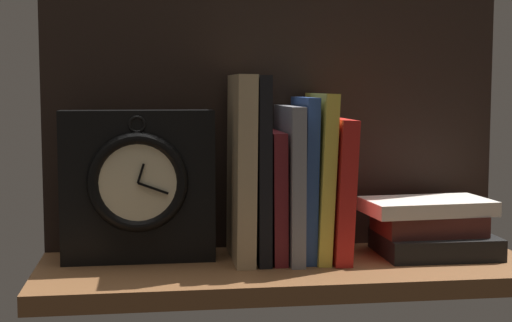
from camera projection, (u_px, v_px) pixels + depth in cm
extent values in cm
cube|color=brown|center=(288.00, 271.00, 104.38)|extent=(68.46, 24.77, 2.50)
cube|color=black|center=(275.00, 121.00, 114.00)|extent=(68.46, 1.20, 38.04)
cube|color=tan|center=(241.00, 168.00, 105.46)|extent=(2.90, 13.93, 25.88)
cube|color=black|center=(259.00, 168.00, 105.81)|extent=(1.74, 13.62, 25.75)
cube|color=maroon|center=(273.00, 195.00, 106.49)|extent=(2.04, 13.16, 18.04)
cube|color=gray|center=(289.00, 182.00, 106.62)|extent=(1.95, 15.21, 21.55)
cube|color=#2D4C8E|center=(304.00, 178.00, 106.86)|extent=(2.06, 12.50, 22.77)
cube|color=gold|center=(318.00, 176.00, 107.13)|extent=(2.83, 14.14, 23.34)
cube|color=red|center=(334.00, 187.00, 107.64)|extent=(3.16, 15.60, 19.87)
cube|color=black|center=(138.00, 186.00, 104.61)|extent=(21.02, 5.27, 21.02)
torus|color=black|center=(138.00, 183.00, 101.54)|extent=(13.65, 1.68, 13.65)
cylinder|color=beige|center=(138.00, 183.00, 101.54)|extent=(11.01, 0.60, 11.01)
cube|color=black|center=(141.00, 173.00, 100.98)|extent=(1.10, 0.30, 2.66)
cube|color=black|center=(153.00, 188.00, 101.40)|extent=(4.14, 0.30, 1.78)
torus|color=black|center=(137.00, 124.00, 101.16)|extent=(2.44, 0.44, 2.44)
cube|color=black|center=(434.00, 244.00, 109.30)|extent=(16.22, 13.22, 3.10)
cube|color=#471E19|center=(428.00, 223.00, 108.97)|extent=(14.57, 10.24, 2.95)
cube|color=beige|center=(427.00, 206.00, 108.61)|extent=(18.49, 11.37, 2.05)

